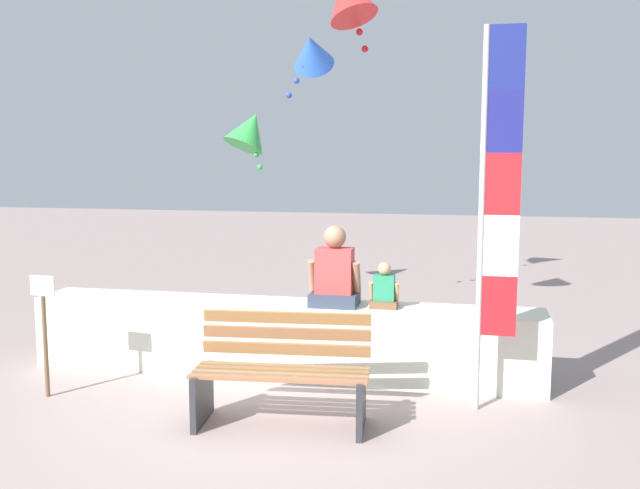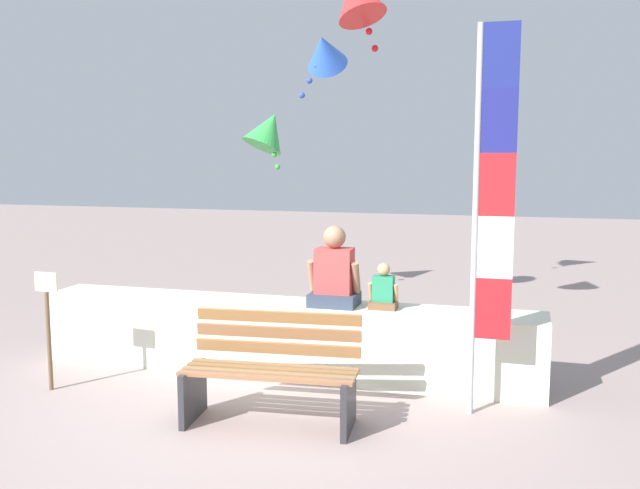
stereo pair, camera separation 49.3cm
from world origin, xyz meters
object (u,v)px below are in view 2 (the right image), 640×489
at_px(person_child, 383,291).
at_px(sign_post, 48,320).
at_px(park_bench, 271,374).
at_px(flag_banner, 488,201).
at_px(person_adult, 334,275).
at_px(kite_blue, 324,51).
at_px(kite_green, 268,130).

bearing_deg(person_child, sign_post, -159.29).
height_order(park_bench, flag_banner, flag_banner).
height_order(person_child, sign_post, person_child).
distance_m(person_adult, kite_blue, 3.33).
relative_size(park_bench, sign_post, 1.31).
xyz_separation_m(park_bench, kite_blue, (-0.51, 3.43, 3.07)).
height_order(park_bench, kite_green, kite_green).
relative_size(person_adult, kite_blue, 0.86).
bearing_deg(person_adult, flag_banner, -23.45).
xyz_separation_m(flag_banner, kite_green, (-3.40, 4.07, 0.72)).
distance_m(park_bench, sign_post, 2.28).
distance_m(flag_banner, kite_blue, 3.90).
bearing_deg(kite_blue, flag_banner, -52.00).
height_order(person_adult, sign_post, person_adult).
bearing_deg(person_child, person_adult, -179.95).
height_order(kite_blue, kite_green, kite_blue).
relative_size(person_child, sign_post, 0.40).
relative_size(flag_banner, kite_green, 3.23).
bearing_deg(flag_banner, person_child, 146.99).
distance_m(park_bench, person_child, 1.53).
bearing_deg(kite_green, kite_blue, -46.29).
bearing_deg(person_child, kite_green, 125.21).
xyz_separation_m(flag_banner, kite_blue, (-2.17, 2.78, 1.66)).
distance_m(person_adult, sign_post, 2.72).
distance_m(kite_blue, sign_post, 4.64).
xyz_separation_m(person_adult, kite_green, (-1.93, 3.43, 1.51)).
bearing_deg(person_adult, kite_green, 119.40).
relative_size(park_bench, kite_green, 1.47).
bearing_deg(kite_blue, person_adult, -71.86).
relative_size(person_adult, sign_post, 0.71).
height_order(person_adult, flag_banner, flag_banner).
bearing_deg(kite_blue, sign_post, -118.32).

